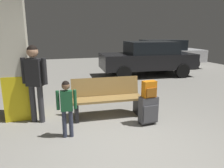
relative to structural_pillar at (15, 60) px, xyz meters
name	(u,v)px	position (x,y,z in m)	size (l,w,h in m)	color
ground_plane	(84,92)	(1.81, 1.80, -1.38)	(18.00, 18.00, 0.10)	gray
structural_pillar	(15,60)	(0.00, 0.00, 0.00)	(0.57, 0.57, 2.67)	yellow
bench	(107,98)	(1.93, -0.55, -0.88)	(1.63, 0.62, 0.89)	#9E7A42
suitcase	(148,110)	(2.64, -1.25, -1.01)	(0.39, 0.25, 0.60)	#4C4C51
backpack_bright	(149,89)	(2.64, -1.25, -0.55)	(0.29, 0.21, 0.34)	orange
child	(67,103)	(0.95, -1.32, -0.66)	(0.37, 0.22, 1.08)	#33384C
adult	(34,76)	(0.40, -0.42, -0.30)	(0.51, 0.33, 1.66)	#38383D
parked_car_side	(164,53)	(6.74, 5.10, -0.52)	(4.22, 2.03, 1.51)	silver
parked_car_near	(148,58)	(4.99, 3.49, -0.52)	(4.22, 2.05, 1.51)	black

